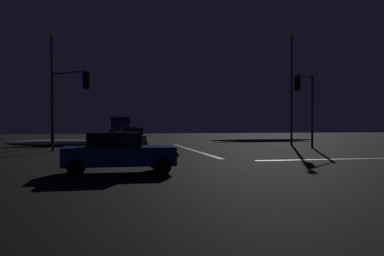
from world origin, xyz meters
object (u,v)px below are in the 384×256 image
Objects in this scene: traffic_signal_nw at (67,95)px; streetlamp_right_near at (292,81)px; traffic_signal_ne at (306,97)px; sedan_blue_crossing at (118,152)px; streetlamp_left_near at (52,82)px; sedan_black at (130,135)px; sedan_silver at (129,134)px; sedan_orange at (123,133)px; sedan_gray at (132,138)px; box_truck at (119,125)px.

traffic_signal_nw is 20.13m from streetlamp_right_near.
sedan_blue_crossing is at bearing -138.51° from traffic_signal_ne.
traffic_signal_nw is 0.61× the size of streetlamp_left_near.
sedan_silver is at bearing 88.04° from sedan_black.
sedan_orange is 1.00× the size of sedan_blue_crossing.
sedan_black is 15.68m from streetlamp_right_near.
sedan_gray and sedan_orange have the same top height.
sedan_silver is at bearing 126.43° from traffic_signal_ne.
sedan_orange is at bearing 93.48° from sedan_silver.
sedan_silver is 18.22m from streetlamp_right_near.
traffic_signal_ne is at bearing -18.29° from streetlamp_left_near.
sedan_silver is at bearing 143.56° from streetlamp_right_near.
sedan_gray is 26.60m from box_truck.
sedan_orange is (-0.34, 5.62, 0.00)m from sedan_silver.
sedan_blue_crossing is (-1.93, -29.32, 0.00)m from sedan_silver.
sedan_gray and sedan_silver have the same top height.
sedan_silver is at bearing -86.52° from sedan_orange.
sedan_black is at bearing -89.41° from sedan_orange.
sedan_blue_crossing is at bearing -94.28° from sedan_black.
sedan_silver is 29.39m from sedan_blue_crossing.
traffic_signal_ne is 0.57× the size of streetlamp_right_near.
traffic_signal_nw is (-17.25, 0.02, -0.09)m from traffic_signal_ne.
box_truck is (-0.22, 7.81, 0.91)m from sedan_orange.
sedan_blue_crossing is at bearing -76.71° from traffic_signal_nw.
sedan_blue_crossing is at bearing -130.33° from streetlamp_right_near.
sedan_black and sedan_blue_crossing have the same top height.
streetlamp_left_near is 0.91× the size of streetlamp_right_near.
sedan_black is at bearing 164.36° from streetlamp_right_near.
box_truck is at bearing 121.61° from streetlamp_right_near.
streetlamp_left_near is at bearing -111.57° from sedan_orange.
sedan_silver is 0.76× the size of traffic_signal_ne.
streetlamp_right_near reaches higher than sedan_gray.
sedan_black and sedan_orange have the same top height.
box_truck is at bearing 75.61° from streetlamp_left_near.
sedan_black is (0.21, 6.74, 0.00)m from sedan_gray.
sedan_blue_crossing is 20.00m from streetlamp_left_near.
traffic_signal_ne is at bearing -66.84° from box_truck.
streetlamp_left_near is at bearing 161.71° from traffic_signal_ne.
traffic_signal_nw reaches higher than sedan_black.
traffic_signal_nw is 0.56× the size of streetlamp_right_near.
streetlamp_right_near reaches higher than sedan_orange.
sedan_silver is (0.22, 6.41, 0.00)m from sedan_black.
streetlamp_left_near is at bearing 105.71° from traffic_signal_nw.
sedan_orange is at bearing 89.73° from sedan_gray.
sedan_gray is 18.77m from sedan_orange.
sedan_orange is 0.77× the size of traffic_signal_nw.
sedan_gray is 6.75m from sedan_black.
sedan_silver is at bearing 57.33° from streetlamp_left_near.
sedan_gray is 1.00× the size of sedan_orange.
box_truck is at bearing 92.40° from sedan_silver.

